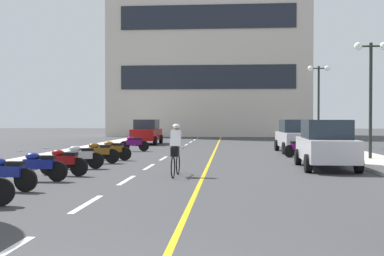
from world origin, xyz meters
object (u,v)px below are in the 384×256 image
Objects in this scene: motorcycle_6 at (99,152)px; motorcycle_3 at (39,165)px; street_lamp_mid at (371,73)px; motorcycle_9 at (134,143)px; street_lamp_far at (319,87)px; motorcycle_4 at (63,161)px; motorcycle_5 at (80,156)px; motorcycle_7 at (113,150)px; parked_car_near at (326,144)px; motorcycle_2 at (5,173)px; cyclist_rider at (176,149)px; parked_car_mid at (296,136)px; parked_car_far at (147,132)px; motorcycle_8 at (300,147)px.

motorcycle_3 is at bearing -92.00° from motorcycle_6.
street_lamp_mid is 3.01× the size of motorcycle_9.
street_lamp_far is 20.89m from motorcycle_4.
motorcycle_5 is (-11.45, -15.06, -3.50)m from street_lamp_far.
motorcycle_9 is (-0.23, 5.87, 0.00)m from motorcycle_7.
street_lamp_far is 14.78m from parked_car_near.
street_lamp_far is 19.24m from motorcycle_5.
street_lamp_mid reaches higher than motorcycle_3.
motorcycle_2 is (-9.29, -6.29, -0.44)m from parked_car_near.
cyclist_rider reaches higher than motorcycle_5.
cyclist_rider is at bearing -58.26° from motorcycle_7.
motorcycle_9 is at bearing 90.23° from motorcycle_4.
parked_car_mid is 2.52× the size of motorcycle_9.
motorcycle_5 is 0.96× the size of cyclist_rider.
street_lamp_mid is at bearing 2.61° from motorcycle_7.
street_lamp_mid reaches higher than cyclist_rider.
cyclist_rider is at bearing -77.33° from parked_car_far.
motorcycle_9 is at bearing 89.63° from motorcycle_5.
motorcycle_4 and motorcycle_7 have the same top height.
cyclist_rider is at bearing -142.30° from street_lamp_mid.
motorcycle_5 is (0.56, -17.35, -0.44)m from parked_car_far.
parked_car_near is at bearing -88.52° from motorcycle_8.
parked_car_mid is 3.34m from motorcycle_8.
motorcycle_3 is 5.72m from motorcycle_6.
motorcycle_4 is (0.67, -19.48, -0.44)m from parked_car_far.
parked_car_mid is at bearing 33.05° from motorcycle_7.
street_lamp_mid is at bearing 39.27° from motorcycle_2.
parked_car_near is 2.49× the size of motorcycle_2.
parked_car_near is 2.49× the size of motorcycle_7.
motorcycle_6 is at bearing 88.00° from motorcycle_3.
motorcycle_3 is (0.44, -20.89, -0.44)m from parked_car_far.
parked_car_mid is at bearing -38.80° from parked_car_far.
motorcycle_2 is at bearing -91.02° from motorcycle_9.
motorcycle_5 is (-9.19, -9.51, -0.44)m from parked_car_mid.
motorcycle_6 and motorcycle_9 have the same top height.
motorcycle_8 is at bearing 47.09° from motorcycle_3.
street_lamp_mid reaches higher than parked_car_mid.
motorcycle_6 is at bearing -169.92° from street_lamp_mid.
motorcycle_7 is 5.88m from motorcycle_9.
motorcycle_4 is 5.85m from motorcycle_7.
street_lamp_far is 17.54m from motorcycle_6.
motorcycle_2 is (-9.40, -15.00, -0.44)m from parked_car_mid.
motorcycle_9 is (-9.02, 8.79, -0.44)m from parked_car_near.
motorcycle_5 is 2.18m from motorcycle_6.
street_lamp_mid is 5.22m from parked_car_near.
street_lamp_mid is at bearing 10.08° from motorcycle_6.
motorcycle_5 is 4.23m from cyclist_rider.
cyclist_rider is (3.88, 1.65, 0.41)m from motorcycle_3.
parked_car_near is 9.12m from motorcycle_6.
street_lamp_mid is at bearing 19.94° from motorcycle_5.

